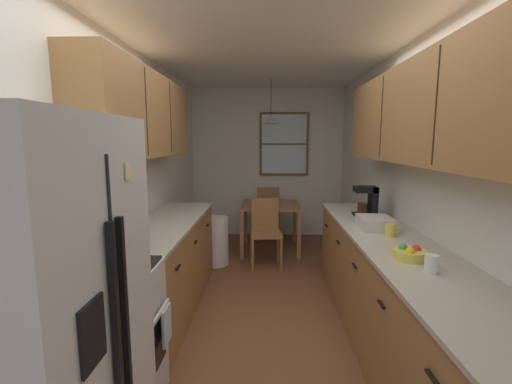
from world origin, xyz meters
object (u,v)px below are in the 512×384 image
(stove_range, at_px, (102,342))
(microwave_over_range, at_px, (68,142))
(refrigerator, at_px, (22,350))
(dining_table, at_px, (270,211))
(dining_chair_far, at_px, (268,210))
(trash_bin, at_px, (215,241))
(coffee_maker, at_px, (368,201))
(storage_canister, at_px, (129,234))
(dining_chair_near, at_px, (266,229))
(dish_rack, at_px, (376,223))
(mug_spare, at_px, (391,230))
(fruit_bowl, at_px, (410,253))
(mug_by_coffeemaker, at_px, (432,264))
(table_serving_bowl, at_px, (265,203))

(stove_range, relative_size, microwave_over_range, 1.74)
(refrigerator, distance_m, dining_table, 4.12)
(stove_range, height_order, dining_chair_far, stove_range)
(trash_bin, distance_m, coffee_maker, 2.13)
(refrigerator, bearing_deg, storage_canister, 93.29)
(dining_chair_near, distance_m, dish_rack, 1.84)
(coffee_maker, height_order, mug_spare, coffee_maker)
(refrigerator, bearing_deg, coffee_maker, 50.30)
(fruit_bowl, bearing_deg, dining_table, 106.82)
(dining_chair_near, distance_m, mug_by_coffeemaker, 2.76)
(refrigerator, relative_size, dining_chair_near, 1.96)
(mug_by_coffeemaker, bearing_deg, table_serving_bowl, 107.72)
(dining_chair_near, height_order, table_serving_bowl, dining_chair_near)
(trash_bin, bearing_deg, dining_chair_far, 60.90)
(storage_canister, relative_size, dish_rack, 0.59)
(table_serving_bowl, bearing_deg, mug_by_coffeemaker, -72.28)
(dining_chair_far, relative_size, fruit_bowl, 4.24)
(storage_canister, bearing_deg, dining_chair_near, 65.19)
(fruit_bowl, relative_size, table_serving_bowl, 1.11)
(fruit_bowl, bearing_deg, table_serving_bowl, 108.49)
(stove_range, bearing_deg, coffee_maker, 39.05)
(refrigerator, height_order, mug_by_coffeemaker, refrigerator)
(storage_canister, bearing_deg, dining_table, 69.23)
(trash_bin, bearing_deg, table_serving_bowl, 40.52)
(trash_bin, height_order, coffee_maker, coffee_maker)
(microwave_over_range, xyz_separation_m, dining_chair_near, (1.09, 2.63, -1.16))
(dining_table, distance_m, dining_chair_near, 0.66)
(dining_chair_near, relative_size, storage_canister, 4.47)
(storage_canister, xyz_separation_m, coffee_maker, (2.04, 1.15, 0.06))
(refrigerator, relative_size, microwave_over_range, 2.80)
(storage_canister, bearing_deg, dish_rack, 17.80)
(dish_rack, bearing_deg, dining_table, 113.15)
(dining_table, distance_m, dish_rack, 2.35)
(dining_chair_near, bearing_deg, microwave_over_range, -112.56)
(dining_chair_near, xyz_separation_m, fruit_bowl, (0.96, -2.30, 0.44))
(mug_spare, height_order, table_serving_bowl, mug_spare)
(dining_chair_near, relative_size, coffee_maker, 2.92)
(trash_bin, bearing_deg, mug_spare, -46.03)
(storage_canister, height_order, dish_rack, storage_canister)
(mug_spare, distance_m, table_serving_bowl, 2.57)
(dining_chair_near, bearing_deg, dining_chair_far, 88.82)
(refrigerator, distance_m, mug_by_coffeemaker, 2.07)
(table_serving_bowl, bearing_deg, mug_spare, -66.23)
(storage_canister, bearing_deg, microwave_over_range, -102.18)
(dining_chair_far, distance_m, trash_bin, 1.47)
(trash_bin, bearing_deg, dining_chair_near, -1.07)
(table_serving_bowl, bearing_deg, refrigerator, -102.93)
(dining_chair_near, height_order, fruit_bowl, fruit_bowl)
(microwave_over_range, height_order, fruit_bowl, microwave_over_range)
(dish_rack, bearing_deg, mug_by_coffeemaker, -89.52)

